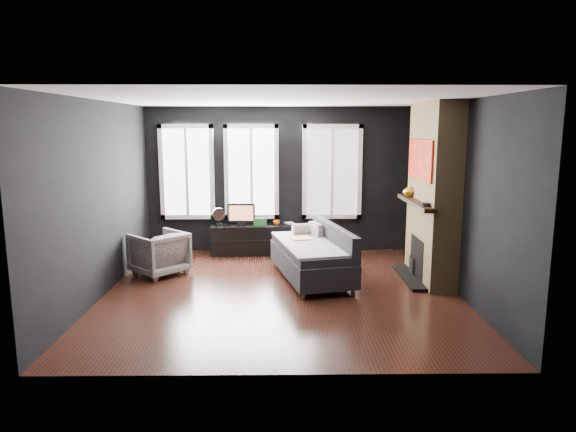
{
  "coord_description": "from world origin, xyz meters",
  "views": [
    {
      "loc": [
        0.0,
        -7.07,
        2.35
      ],
      "look_at": [
        0.1,
        0.3,
        1.05
      ],
      "focal_mm": 32.0,
      "sensor_mm": 36.0,
      "label": 1
    }
  ],
  "objects_px": {
    "sofa": "(311,253)",
    "armchair": "(159,251)",
    "mug": "(276,222)",
    "monitor": "(241,213)",
    "mantel_vase": "(409,191)",
    "book": "(286,218)",
    "media_console": "(255,239)"
  },
  "relations": [
    {
      "from": "armchair",
      "to": "monitor",
      "type": "height_order",
      "value": "monitor"
    },
    {
      "from": "mug",
      "to": "mantel_vase",
      "type": "distance_m",
      "value": 2.53
    },
    {
      "from": "armchair",
      "to": "monitor",
      "type": "relative_size",
      "value": 1.48
    },
    {
      "from": "armchair",
      "to": "media_console",
      "type": "relative_size",
      "value": 0.48
    },
    {
      "from": "sofa",
      "to": "monitor",
      "type": "bearing_deg",
      "value": 113.99
    },
    {
      "from": "sofa",
      "to": "armchair",
      "type": "bearing_deg",
      "value": 160.1
    },
    {
      "from": "mug",
      "to": "media_console",
      "type": "bearing_deg",
      "value": 175.04
    },
    {
      "from": "mug",
      "to": "book",
      "type": "xyz_separation_m",
      "value": [
        0.17,
        0.12,
        0.05
      ]
    },
    {
      "from": "monitor",
      "to": "mug",
      "type": "distance_m",
      "value": 0.67
    },
    {
      "from": "armchair",
      "to": "mug",
      "type": "xyz_separation_m",
      "value": [
        1.86,
        1.3,
        0.22
      ]
    },
    {
      "from": "mug",
      "to": "monitor",
      "type": "bearing_deg",
      "value": -179.45
    },
    {
      "from": "mug",
      "to": "book",
      "type": "height_order",
      "value": "book"
    },
    {
      "from": "monitor",
      "to": "book",
      "type": "bearing_deg",
      "value": 9.85
    },
    {
      "from": "armchair",
      "to": "mug",
      "type": "distance_m",
      "value": 2.28
    },
    {
      "from": "armchair",
      "to": "monitor",
      "type": "xyz_separation_m",
      "value": [
        1.22,
        1.3,
        0.39
      ]
    },
    {
      "from": "book",
      "to": "armchair",
      "type": "bearing_deg",
      "value": -145.05
    },
    {
      "from": "sofa",
      "to": "book",
      "type": "bearing_deg",
      "value": 89.69
    },
    {
      "from": "sofa",
      "to": "mug",
      "type": "bearing_deg",
      "value": 96.13
    },
    {
      "from": "sofa",
      "to": "armchair",
      "type": "xyz_separation_m",
      "value": [
        -2.41,
        0.3,
        -0.04
      ]
    },
    {
      "from": "armchair",
      "to": "book",
      "type": "xyz_separation_m",
      "value": [
        2.03,
        1.42,
        0.27
      ]
    },
    {
      "from": "sofa",
      "to": "mug",
      "type": "height_order",
      "value": "sofa"
    },
    {
      "from": "sofa",
      "to": "armchair",
      "type": "distance_m",
      "value": 2.43
    },
    {
      "from": "armchair",
      "to": "media_console",
      "type": "height_order",
      "value": "armchair"
    },
    {
      "from": "mug",
      "to": "book",
      "type": "bearing_deg",
      "value": 34.25
    },
    {
      "from": "monitor",
      "to": "mantel_vase",
      "type": "relative_size",
      "value": 2.54
    },
    {
      "from": "monitor",
      "to": "book",
      "type": "distance_m",
      "value": 0.83
    },
    {
      "from": "monitor",
      "to": "mug",
      "type": "bearing_deg",
      "value": 1.92
    },
    {
      "from": "monitor",
      "to": "mantel_vase",
      "type": "height_order",
      "value": "mantel_vase"
    },
    {
      "from": "sofa",
      "to": "mantel_vase",
      "type": "xyz_separation_m",
      "value": [
        1.59,
        0.45,
        0.91
      ]
    },
    {
      "from": "mug",
      "to": "mantel_vase",
      "type": "height_order",
      "value": "mantel_vase"
    },
    {
      "from": "sofa",
      "to": "mantel_vase",
      "type": "bearing_deg",
      "value": 3.02
    },
    {
      "from": "media_console",
      "to": "mantel_vase",
      "type": "relative_size",
      "value": 7.85
    }
  ]
}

